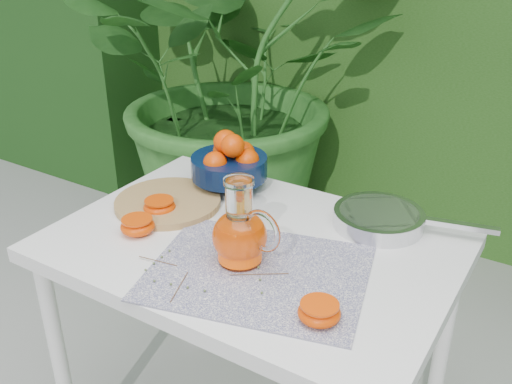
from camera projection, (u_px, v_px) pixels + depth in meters
The scene contains 10 objects.
potted_plant_left at pixel (240, 78), 2.64m from camera, with size 1.62×1.62×1.62m, color #265E20.
white_table at pixel (252, 268), 1.48m from camera, with size 1.00×0.70×0.75m.
placemat at pixel (258, 272), 1.31m from camera, with size 0.49×0.38×0.00m, color #0C0E47.
cutting_board at pixel (168, 202), 1.61m from camera, with size 0.30×0.30×0.02m, color #AC8B4E.
fruit_bowl at pixel (230, 162), 1.69m from camera, with size 0.27×0.27×0.18m.
juice_pitcher at pixel (240, 234), 1.32m from camera, with size 0.19×0.15×0.21m.
juice_tumbler at pixel (238, 205), 1.51m from camera, with size 0.09×0.09×0.10m.
saute_pan at pixel (380, 218), 1.50m from camera, with size 0.43×0.29×0.04m.
orange_halves at pixel (196, 242), 1.40m from camera, with size 0.67×0.27×0.04m.
thyme_sprigs at pixel (201, 273), 1.30m from camera, with size 0.34×0.25×0.01m.
Camera 1 is at (0.65, -0.95, 1.50)m, focal length 40.00 mm.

